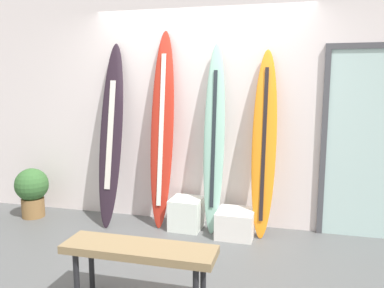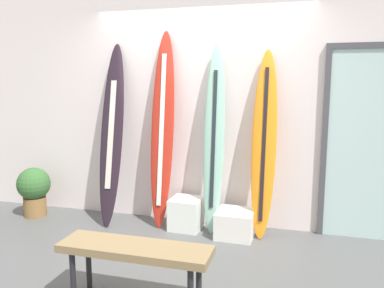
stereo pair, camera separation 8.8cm
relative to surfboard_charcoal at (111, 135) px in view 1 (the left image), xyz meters
The scene contains 11 objects.
ground 1.73m from the surfboard_charcoal, 42.49° to the right, with size 8.00×8.00×0.04m, color #535555.
wall_back 1.12m from the surfboard_charcoal, 21.07° to the left, with size 7.20×0.20×2.80m, color silver.
surfboard_charcoal is the anchor object (origin of this frame).
surfboard_crimson 0.61m from the surfboard_charcoal, ahead, with size 0.28×0.38×2.25m.
surfboard_seafoam 1.22m from the surfboard_charcoal, ahead, with size 0.24×0.38×2.10m.
surfboard_sunset 1.76m from the surfboard_charcoal, ahead, with size 0.27×0.38×2.02m.
display_block_left 1.75m from the surfboard_charcoal, ahead, with size 0.41×0.41×0.29m.
display_block_center 1.27m from the surfboard_charcoal, ahead, with size 0.36×0.36×0.36m.
glass_door 2.91m from the surfboard_charcoal, ahead, with size 1.08×0.06×2.07m.
potted_plant 1.28m from the surfboard_charcoal, behind, with size 0.41×0.41×0.62m.
bench 1.98m from the surfboard_charcoal, 58.24° to the right, with size 1.16×0.32×0.47m.
Camera 1 is at (1.05, -3.22, 1.68)m, focal length 36.58 mm.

